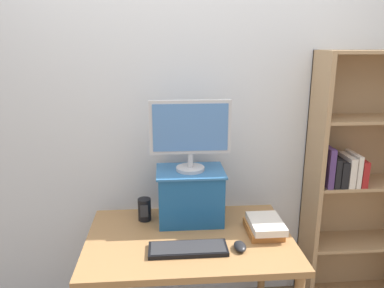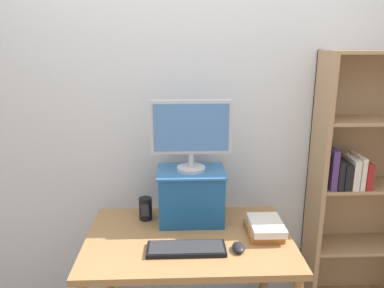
# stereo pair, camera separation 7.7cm
# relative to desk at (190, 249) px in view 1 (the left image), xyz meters

# --- Properties ---
(back_wall) EXTENTS (7.00, 0.08, 2.60)m
(back_wall) POSITION_rel_desk_xyz_m (0.00, 0.51, 0.67)
(back_wall) COLOR silver
(back_wall) RESTS_ON ground_plane
(desk) EXTENTS (1.14, 0.76, 0.71)m
(desk) POSITION_rel_desk_xyz_m (0.00, 0.00, 0.00)
(desk) COLOR #9E7042
(desk) RESTS_ON ground_plane
(bookshelf_unit) EXTENTS (0.72, 0.28, 1.71)m
(bookshelf_unit) POSITION_rel_desk_xyz_m (1.15, 0.35, 0.25)
(bookshelf_unit) COLOR tan
(bookshelf_unit) RESTS_ON ground_plane
(riser_box) EXTENTS (0.40, 0.30, 0.32)m
(riser_box) POSITION_rel_desk_xyz_m (0.02, 0.21, 0.25)
(riser_box) COLOR #195189
(riser_box) RESTS_ON desk
(computer_monitor) EXTENTS (0.47, 0.17, 0.42)m
(computer_monitor) POSITION_rel_desk_xyz_m (0.02, 0.21, 0.64)
(computer_monitor) COLOR #B7B7BA
(computer_monitor) RESTS_ON riser_box
(keyboard) EXTENTS (0.41, 0.15, 0.02)m
(keyboard) POSITION_rel_desk_xyz_m (-0.02, -0.15, 0.09)
(keyboard) COLOR black
(keyboard) RESTS_ON desk
(computer_mouse) EXTENTS (0.06, 0.10, 0.04)m
(computer_mouse) POSITION_rel_desk_xyz_m (0.25, -0.16, 0.10)
(computer_mouse) COLOR black
(computer_mouse) RESTS_ON desk
(book_stack) EXTENTS (0.19, 0.26, 0.08)m
(book_stack) POSITION_rel_desk_xyz_m (0.43, 0.01, 0.12)
(book_stack) COLOR #AD662D
(book_stack) RESTS_ON desk
(desk_speaker) EXTENTS (0.08, 0.08, 0.14)m
(desk_speaker) POSITION_rel_desk_xyz_m (-0.26, 0.22, 0.15)
(desk_speaker) COLOR black
(desk_speaker) RESTS_ON desk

